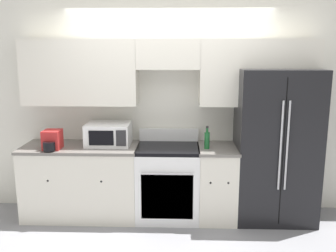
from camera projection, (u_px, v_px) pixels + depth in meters
name	position (u px, v px, depth m)	size (l,w,h in m)	color
ground_plane	(167.00, 228.00, 4.31)	(12.00, 12.00, 0.00)	gray
wall_back	(169.00, 94.00, 4.59)	(8.00, 0.39, 2.60)	silver
lower_cabinets_left	(82.00, 181.00, 4.56)	(1.39, 0.64, 0.89)	silver
lower_cabinets_right	(217.00, 182.00, 4.51)	(0.46, 0.64, 0.89)	silver
oven_range	(168.00, 182.00, 4.53)	(0.74, 0.65, 1.05)	white
refrigerator	(275.00, 145.00, 4.44)	(0.93, 0.76, 1.80)	black
microwave	(109.00, 134.00, 4.50)	(0.52, 0.42, 0.26)	white
bottle	(207.00, 140.00, 4.33)	(0.06, 0.06, 0.27)	#195928
paper_towel_holder	(52.00, 141.00, 4.30)	(0.19, 0.29, 0.22)	#B22323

